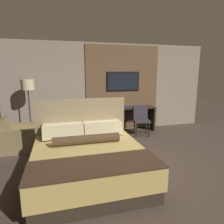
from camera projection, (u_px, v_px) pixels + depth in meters
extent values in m
plane|color=#4C3D33|center=(128.00, 163.00, 4.23)|extent=(16.00, 16.00, 0.00)
cube|color=gray|center=(101.00, 88.00, 6.41)|extent=(7.20, 0.06, 2.80)
cube|color=brown|center=(123.00, 88.00, 6.55)|extent=(2.43, 0.03, 2.70)
cube|color=#33281E|center=(90.00, 174.00, 3.56)|extent=(1.86, 1.95, 0.22)
cube|color=tan|center=(89.00, 159.00, 3.51)|extent=(1.91, 2.01, 0.36)
cube|color=#422D1E|center=(96.00, 165.00, 2.85)|extent=(1.93, 0.70, 0.02)
cube|color=#998460|center=(82.00, 128.00, 4.45)|extent=(1.95, 0.08, 1.33)
cube|color=beige|center=(63.00, 129.00, 4.20)|extent=(0.80, 0.23, 0.31)
cube|color=beige|center=(101.00, 126.00, 4.41)|extent=(0.80, 0.23, 0.31)
cube|color=beige|center=(63.00, 132.00, 4.00)|extent=(0.80, 0.25, 0.32)
cube|color=beige|center=(103.00, 129.00, 4.21)|extent=(0.80, 0.25, 0.32)
cylinder|color=#4C3823|center=(87.00, 139.00, 3.72)|extent=(1.24, 0.17, 0.17)
cube|color=#2D2319|center=(125.00, 108.00, 6.40)|extent=(1.93, 0.53, 0.03)
cube|color=#2D2319|center=(97.00, 122.00, 6.23)|extent=(0.06, 0.48, 0.76)
cube|color=#2D2319|center=(152.00, 118.00, 6.72)|extent=(0.06, 0.48, 0.76)
cube|color=#2D2319|center=(123.00, 116.00, 6.69)|extent=(1.81, 0.02, 0.38)
cube|color=black|center=(123.00, 81.00, 6.48)|extent=(1.09, 0.04, 0.61)
cube|color=black|center=(123.00, 81.00, 6.46)|extent=(1.03, 0.01, 0.56)
cube|color=#38333D|center=(142.00, 121.00, 6.03)|extent=(0.55, 0.54, 0.05)
cube|color=#38333D|center=(141.00, 112.00, 6.17)|extent=(0.45, 0.19, 0.42)
cylinder|color=black|center=(136.00, 130.00, 5.89)|extent=(0.04, 0.04, 0.43)
cylinder|color=black|center=(149.00, 130.00, 5.91)|extent=(0.04, 0.04, 0.43)
cylinder|color=black|center=(134.00, 127.00, 6.24)|extent=(0.04, 0.04, 0.43)
cylinder|color=black|center=(146.00, 127.00, 6.26)|extent=(0.04, 0.04, 0.43)
cube|color=olive|center=(20.00, 140.00, 4.98)|extent=(0.80, 0.64, 0.45)
cube|color=olive|center=(4.00, 126.00, 4.82)|extent=(0.20, 0.64, 0.38)
cube|color=olive|center=(17.00, 143.00, 4.62)|extent=(0.79, 0.10, 0.59)
cube|color=olive|center=(22.00, 133.00, 5.32)|extent=(0.79, 0.10, 0.59)
cylinder|color=#282623|center=(32.00, 140.00, 5.63)|extent=(0.28, 0.28, 0.03)
cylinder|color=#332D28|center=(30.00, 115.00, 5.49)|extent=(0.03, 0.03, 1.47)
cylinder|color=beige|center=(28.00, 85.00, 5.32)|extent=(0.34, 0.34, 0.28)
cone|color=#846647|center=(100.00, 104.00, 6.22)|extent=(0.12, 0.12, 0.23)
cone|color=silver|center=(116.00, 103.00, 6.36)|extent=(0.09, 0.09, 0.26)
cube|color=navy|center=(126.00, 107.00, 6.36)|extent=(0.25, 0.19, 0.03)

